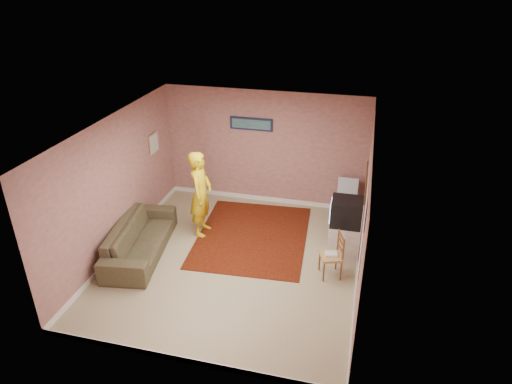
% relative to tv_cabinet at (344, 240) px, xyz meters
% --- Properties ---
extents(ground, '(5.00, 5.00, 0.00)m').
position_rel_tv_cabinet_xyz_m(ground, '(-1.95, -0.63, -0.36)').
color(ground, tan).
rests_on(ground, ground).
extents(wall_back, '(4.50, 0.02, 2.60)m').
position_rel_tv_cabinet_xyz_m(wall_back, '(-1.95, 1.87, 0.94)').
color(wall_back, tan).
rests_on(wall_back, ground).
extents(wall_front, '(4.50, 0.02, 2.60)m').
position_rel_tv_cabinet_xyz_m(wall_front, '(-1.95, -3.13, 0.94)').
color(wall_front, tan).
rests_on(wall_front, ground).
extents(wall_left, '(0.02, 5.00, 2.60)m').
position_rel_tv_cabinet_xyz_m(wall_left, '(-4.20, -0.63, 0.94)').
color(wall_left, tan).
rests_on(wall_left, ground).
extents(wall_right, '(0.02, 5.00, 2.60)m').
position_rel_tv_cabinet_xyz_m(wall_right, '(0.30, -0.63, 0.94)').
color(wall_right, tan).
rests_on(wall_right, ground).
extents(ceiling, '(4.50, 5.00, 0.02)m').
position_rel_tv_cabinet_xyz_m(ceiling, '(-1.95, -0.63, 2.24)').
color(ceiling, silver).
rests_on(ceiling, wall_back).
extents(baseboard_back, '(4.50, 0.02, 0.10)m').
position_rel_tv_cabinet_xyz_m(baseboard_back, '(-1.95, 1.86, -0.31)').
color(baseboard_back, white).
rests_on(baseboard_back, ground).
extents(baseboard_front, '(4.50, 0.02, 0.10)m').
position_rel_tv_cabinet_xyz_m(baseboard_front, '(-1.95, -3.12, -0.31)').
color(baseboard_front, white).
rests_on(baseboard_front, ground).
extents(baseboard_left, '(0.02, 5.00, 0.10)m').
position_rel_tv_cabinet_xyz_m(baseboard_left, '(-4.19, -0.63, -0.31)').
color(baseboard_left, white).
rests_on(baseboard_left, ground).
extents(baseboard_right, '(0.02, 5.00, 0.10)m').
position_rel_tv_cabinet_xyz_m(baseboard_right, '(0.29, -0.63, -0.31)').
color(baseboard_right, white).
rests_on(baseboard_right, ground).
extents(window, '(0.01, 1.10, 1.50)m').
position_rel_tv_cabinet_xyz_m(window, '(0.29, -1.53, 1.09)').
color(window, black).
rests_on(window, wall_right).
extents(curtain_sheer, '(0.01, 0.75, 2.10)m').
position_rel_tv_cabinet_xyz_m(curtain_sheer, '(0.28, -1.68, 0.89)').
color(curtain_sheer, white).
rests_on(curtain_sheer, wall_right).
extents(curtain_floral, '(0.01, 0.35, 2.10)m').
position_rel_tv_cabinet_xyz_m(curtain_floral, '(0.26, -0.98, 0.89)').
color(curtain_floral, white).
rests_on(curtain_floral, wall_right).
extents(curtain_rod, '(0.02, 1.40, 0.02)m').
position_rel_tv_cabinet_xyz_m(curtain_rod, '(0.25, -1.53, 1.96)').
color(curtain_rod, brown).
rests_on(curtain_rod, wall_right).
extents(picture_back, '(0.95, 0.04, 0.28)m').
position_rel_tv_cabinet_xyz_m(picture_back, '(-2.25, 1.84, 1.49)').
color(picture_back, '#161D3C').
rests_on(picture_back, wall_back).
extents(picture_left, '(0.04, 0.38, 0.42)m').
position_rel_tv_cabinet_xyz_m(picture_left, '(-4.17, 0.97, 1.19)').
color(picture_left, '#C6B288').
rests_on(picture_left, wall_left).
extents(area_rug, '(2.34, 2.84, 0.01)m').
position_rel_tv_cabinet_xyz_m(area_rug, '(-1.83, 0.29, -0.36)').
color(area_rug, black).
rests_on(area_rug, ground).
extents(tv_cabinet, '(0.57, 0.52, 0.73)m').
position_rel_tv_cabinet_xyz_m(tv_cabinet, '(0.00, 0.00, 0.00)').
color(tv_cabinet, silver).
rests_on(tv_cabinet, ground).
extents(crt_tv, '(0.58, 0.51, 0.49)m').
position_rel_tv_cabinet_xyz_m(crt_tv, '(-0.01, -0.00, 0.61)').
color(crt_tv, black).
rests_on(crt_tv, tv_cabinet).
extents(chair_a, '(0.46, 0.45, 0.47)m').
position_rel_tv_cabinet_xyz_m(chair_a, '(-0.06, 1.57, 0.17)').
color(chair_a, tan).
rests_on(chair_a, ground).
extents(dvd_player, '(0.41, 0.32, 0.06)m').
position_rel_tv_cabinet_xyz_m(dvd_player, '(-0.06, 1.57, 0.11)').
color(dvd_player, '#A6A6AB').
rests_on(dvd_player, chair_a).
extents(blue_throw, '(0.42, 0.05, 0.45)m').
position_rel_tv_cabinet_xyz_m(blue_throw, '(-0.06, 1.57, 0.34)').
color(blue_throw, '#89BDE1').
rests_on(blue_throw, chair_a).
extents(chair_b, '(0.47, 0.48, 0.46)m').
position_rel_tv_cabinet_xyz_m(chair_b, '(-0.18, -0.63, 0.15)').
color(chair_b, tan).
rests_on(chair_b, ground).
extents(game_console, '(0.23, 0.19, 0.04)m').
position_rel_tv_cabinet_xyz_m(game_console, '(-0.18, -0.63, 0.09)').
color(game_console, white).
rests_on(game_console, chair_b).
extents(sofa, '(1.20, 2.32, 0.65)m').
position_rel_tv_cabinet_xyz_m(sofa, '(-3.75, -0.79, -0.04)').
color(sofa, '#4D452F').
rests_on(sofa, ground).
extents(person, '(0.45, 0.66, 1.78)m').
position_rel_tv_cabinet_xyz_m(person, '(-2.86, 0.19, 0.52)').
color(person, yellow).
rests_on(person, ground).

